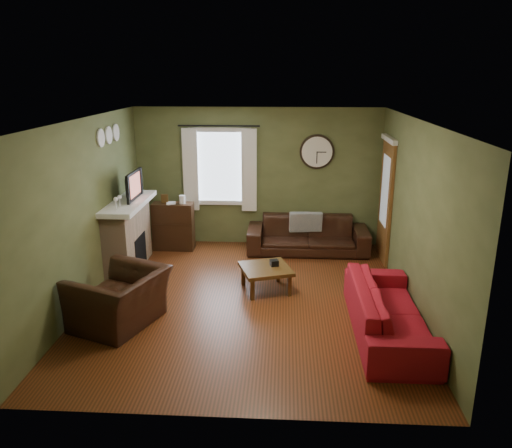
# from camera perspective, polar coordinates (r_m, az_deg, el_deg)

# --- Properties ---
(floor) EXTENTS (4.60, 5.20, 0.00)m
(floor) POSITION_cam_1_polar(r_m,az_deg,el_deg) (7.40, -0.96, -8.70)
(floor) COLOR #582A12
(floor) RESTS_ON ground
(ceiling) EXTENTS (4.60, 5.20, 0.00)m
(ceiling) POSITION_cam_1_polar(r_m,az_deg,el_deg) (6.70, -1.07, 11.79)
(ceiling) COLOR white
(ceiling) RESTS_ON ground
(wall_left) EXTENTS (0.00, 5.20, 2.60)m
(wall_left) POSITION_cam_1_polar(r_m,az_deg,el_deg) (7.46, -18.91, 1.25)
(wall_left) COLOR #545E33
(wall_left) RESTS_ON ground
(wall_right) EXTENTS (0.00, 5.20, 2.60)m
(wall_right) POSITION_cam_1_polar(r_m,az_deg,el_deg) (7.14, 17.71, 0.69)
(wall_right) COLOR #545E33
(wall_right) RESTS_ON ground
(wall_back) EXTENTS (4.60, 0.00, 2.60)m
(wall_back) POSITION_cam_1_polar(r_m,az_deg,el_deg) (9.46, 0.17, 5.35)
(wall_back) COLOR #545E33
(wall_back) RESTS_ON ground
(wall_front) EXTENTS (4.60, 0.00, 2.60)m
(wall_front) POSITION_cam_1_polar(r_m,az_deg,el_deg) (4.50, -3.51, -8.09)
(wall_front) COLOR #545E33
(wall_front) RESTS_ON ground
(fireplace) EXTENTS (0.40, 1.40, 1.10)m
(fireplace) POSITION_cam_1_polar(r_m,az_deg,el_deg) (8.64, -14.43, -1.48)
(fireplace) COLOR tan
(fireplace) RESTS_ON floor
(firebox) EXTENTS (0.04, 0.60, 0.55)m
(firebox) POSITION_cam_1_polar(r_m,az_deg,el_deg) (8.67, -13.11, -3.07)
(firebox) COLOR black
(firebox) RESTS_ON fireplace
(mantel) EXTENTS (0.58, 1.60, 0.08)m
(mantel) POSITION_cam_1_polar(r_m,az_deg,el_deg) (8.47, -14.53, 2.31)
(mantel) COLOR white
(mantel) RESTS_ON fireplace
(tv) EXTENTS (0.08, 0.60, 0.35)m
(tv) POSITION_cam_1_polar(r_m,az_deg,el_deg) (8.55, -14.21, 3.95)
(tv) COLOR black
(tv) RESTS_ON mantel
(tv_screen) EXTENTS (0.02, 0.62, 0.36)m
(tv_screen) POSITION_cam_1_polar(r_m,az_deg,el_deg) (8.52, -13.72, 4.32)
(tv_screen) COLOR #994C3F
(tv_screen) RESTS_ON mantel
(medallion_left) EXTENTS (0.28, 0.28, 0.03)m
(medallion_left) POSITION_cam_1_polar(r_m,az_deg,el_deg) (8.01, -17.32, 9.37)
(medallion_left) COLOR white
(medallion_left) RESTS_ON wall_left
(medallion_mid) EXTENTS (0.28, 0.28, 0.03)m
(medallion_mid) POSITION_cam_1_polar(r_m,az_deg,el_deg) (8.34, -16.49, 9.71)
(medallion_mid) COLOR white
(medallion_mid) RESTS_ON wall_left
(medallion_right) EXTENTS (0.28, 0.28, 0.03)m
(medallion_right) POSITION_cam_1_polar(r_m,az_deg,el_deg) (8.67, -15.72, 10.02)
(medallion_right) COLOR white
(medallion_right) RESTS_ON wall_left
(window_pane) EXTENTS (1.00, 0.02, 1.30)m
(window_pane) POSITION_cam_1_polar(r_m,az_deg,el_deg) (9.46, -4.10, 6.55)
(window_pane) COLOR silver
(window_pane) RESTS_ON wall_back
(curtain_rod) EXTENTS (0.03, 0.03, 1.50)m
(curtain_rod) POSITION_cam_1_polar(r_m,az_deg,el_deg) (9.26, -4.28, 11.13)
(curtain_rod) COLOR black
(curtain_rod) RESTS_ON wall_back
(curtain_left) EXTENTS (0.28, 0.04, 1.55)m
(curtain_left) POSITION_cam_1_polar(r_m,az_deg,el_deg) (9.46, -7.50, 6.14)
(curtain_left) COLOR white
(curtain_left) RESTS_ON wall_back
(curtain_right) EXTENTS (0.28, 0.04, 1.55)m
(curtain_right) POSITION_cam_1_polar(r_m,az_deg,el_deg) (9.32, -0.80, 6.12)
(curtain_right) COLOR white
(curtain_right) RESTS_ON wall_back
(wall_clock) EXTENTS (0.64, 0.06, 0.64)m
(wall_clock) POSITION_cam_1_polar(r_m,az_deg,el_deg) (9.32, 6.99, 8.18)
(wall_clock) COLOR white
(wall_clock) RESTS_ON wall_back
(door) EXTENTS (0.05, 0.90, 2.10)m
(door) POSITION_cam_1_polar(r_m,az_deg,el_deg) (8.94, 14.59, 2.47)
(door) COLOR brown
(door) RESTS_ON floor
(bookshelf) EXTENTS (0.75, 0.32, 0.89)m
(bookshelf) POSITION_cam_1_polar(r_m,az_deg,el_deg) (9.44, -9.41, -0.26)
(bookshelf) COLOR black
(bookshelf) RESTS_ON floor
(book) EXTENTS (0.21, 0.25, 0.02)m
(book) POSITION_cam_1_polar(r_m,az_deg,el_deg) (9.27, -10.22, 2.69)
(book) COLOR #483013
(book) RESTS_ON bookshelf
(sofa_brown) EXTENTS (2.21, 0.86, 0.64)m
(sofa_brown) POSITION_cam_1_polar(r_m,az_deg,el_deg) (9.27, 5.92, -1.24)
(sofa_brown) COLOR black
(sofa_brown) RESTS_ON floor
(pillow_left) EXTENTS (0.38, 0.15, 0.37)m
(pillow_left) POSITION_cam_1_polar(r_m,az_deg,el_deg) (9.26, 5.00, 0.24)
(pillow_left) COLOR gray
(pillow_left) RESTS_ON sofa_brown
(pillow_right) EXTENTS (0.37, 0.13, 0.36)m
(pillow_right) POSITION_cam_1_polar(r_m,az_deg,el_deg) (9.29, 6.45, 0.26)
(pillow_right) COLOR gray
(pillow_right) RESTS_ON sofa_brown
(sofa_red) EXTENTS (0.86, 2.20, 0.64)m
(sofa_red) POSITION_cam_1_polar(r_m,az_deg,el_deg) (6.60, 14.90, -9.54)
(sofa_red) COLOR maroon
(sofa_red) RESTS_ON floor
(armchair) EXTENTS (1.32, 1.40, 0.73)m
(armchair) POSITION_cam_1_polar(r_m,az_deg,el_deg) (6.83, -15.33, -8.24)
(armchair) COLOR black
(armchair) RESTS_ON floor
(coffee_table) EXTENTS (0.90, 0.90, 0.38)m
(coffee_table) POSITION_cam_1_polar(r_m,az_deg,el_deg) (7.64, 1.11, -6.27)
(coffee_table) COLOR #483013
(coffee_table) RESTS_ON floor
(tissue_box) EXTENTS (0.15, 0.15, 0.09)m
(tissue_box) POSITION_cam_1_polar(r_m,az_deg,el_deg) (7.63, 2.09, -4.62)
(tissue_box) COLOR black
(tissue_box) RESTS_ON coffee_table
(wine_glass_a) EXTENTS (0.07, 0.07, 0.20)m
(wine_glass_a) POSITION_cam_1_polar(r_m,az_deg,el_deg) (7.90, -15.71, 2.23)
(wine_glass_a) COLOR white
(wine_glass_a) RESTS_ON mantel
(wine_glass_b) EXTENTS (0.07, 0.07, 0.19)m
(wine_glass_b) POSITION_cam_1_polar(r_m,az_deg,el_deg) (8.06, -15.32, 2.52)
(wine_glass_b) COLOR white
(wine_glass_b) RESTS_ON mantel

